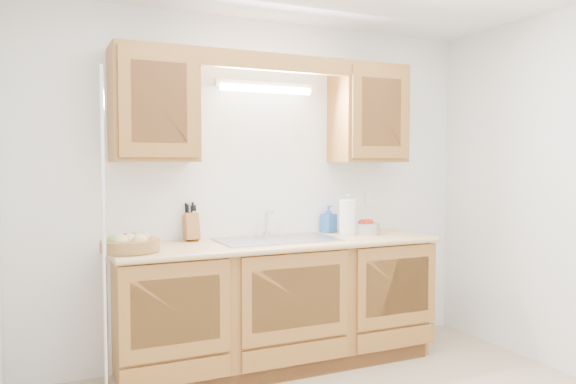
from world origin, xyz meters
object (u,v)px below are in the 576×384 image
fruit_basket (130,244)px  paper_towel (348,218)px  apple_bowl (365,228)px  knife_block (191,226)px

fruit_basket → paper_towel: bearing=4.8°
fruit_basket → apple_bowl: bearing=3.9°
apple_bowl → paper_towel: bearing=173.9°
knife_block → paper_towel: (1.15, -0.19, 0.03)m
paper_towel → apple_bowl: paper_towel is taller
fruit_basket → paper_towel: paper_towel is taller
paper_towel → apple_bowl: size_ratio=1.40×
fruit_basket → knife_block: (0.47, 0.33, 0.05)m
knife_block → paper_towel: size_ratio=0.88×
fruit_basket → paper_towel: (1.62, 0.14, 0.08)m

